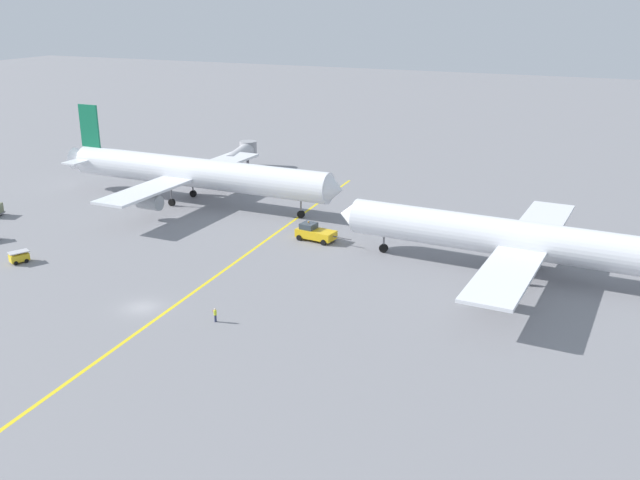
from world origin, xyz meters
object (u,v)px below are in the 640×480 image
Objects in this scene: airliner_at_gate_left at (195,173)px; pushback_tug at (315,233)px; airliner_being_pushed at (513,239)px; gse_baggage_cart_trailing at (19,257)px; ground_crew_ramp_agent_by_cones at (215,315)px; jet_bridge at (242,154)px.

airliner_at_gate_left reaches higher than pushback_tug.
pushback_tug is at bearing 176.24° from airliner_being_pushed.
gse_baggage_cart_trailing is (-6.24, -36.76, -4.88)m from airliner_at_gate_left.
airliner_being_pushed is at bearing -11.83° from airliner_at_gate_left.
airliner_being_pushed is at bearing 20.34° from gse_baggage_cart_trailing.
pushback_tug is at bearing 36.97° from gse_baggage_cart_trailing.
ground_crew_ramp_agent_by_cones is (36.36, -5.52, 0.04)m from gse_baggage_cart_trailing.
gse_baggage_cart_trailing is 62.67m from jet_bridge.
pushback_tug is at bearing -47.08° from jet_bridge.
ground_crew_ramp_agent_by_cones is at bearing -87.52° from pushback_tug.
pushback_tug is 0.60× the size of jet_bridge.
jet_bridge is (1.27, 62.58, 3.01)m from gse_baggage_cart_trailing.
gse_baggage_cart_trailing is 1.82× the size of ground_crew_ramp_agent_by_cones.
ground_crew_ramp_agent_by_cones reaches higher than gse_baggage_cart_trailing.
ground_crew_ramp_agent_by_cones is at bearing -8.64° from gse_baggage_cart_trailing.
ground_crew_ramp_agent_by_cones is (1.38, -31.86, -0.34)m from pushback_tug.
gse_baggage_cart_trailing is at bearing -91.16° from jet_bridge.
airliner_at_gate_left reaches higher than jet_bridge.
jet_bridge is at bearing 100.89° from airliner_at_gate_left.
ground_crew_ramp_agent_by_cones is 76.67m from jet_bridge.
ground_crew_ramp_agent_by_cones is at bearing -134.42° from airliner_being_pushed.
pushback_tug is (28.75, -10.43, -4.50)m from airliner_at_gate_left.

